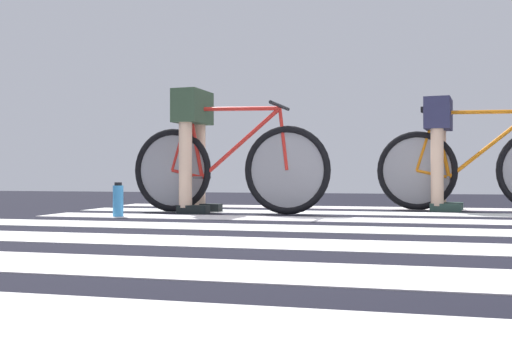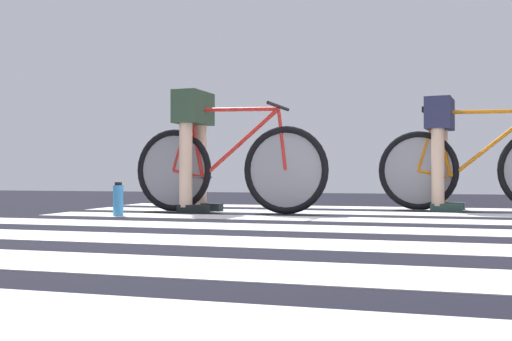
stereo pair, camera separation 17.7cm
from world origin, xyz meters
name	(u,v)px [view 1 (the left image)]	position (x,y,z in m)	size (l,w,h in m)	color
ground	(364,235)	(0.00, 0.00, 0.01)	(18.00, 14.00, 0.02)	black
crosswalk_markings	(362,237)	(0.00, -0.22, 0.02)	(5.46, 5.76, 0.00)	silver
bicycle_1_of_2	(227,167)	(-1.20, 1.43, 0.41)	(1.73, 0.52, 0.93)	black
cyclist_1_of_2	(193,134)	(-1.51, 1.45, 0.69)	(0.34, 0.43, 1.03)	beige
bicycle_2_of_2	(476,167)	(0.85, 2.18, 0.41)	(1.73, 0.53, 0.93)	black
cyclist_2_of_2	(439,138)	(0.54, 2.23, 0.67)	(0.36, 0.44, 1.00)	beige
water_bottle	(118,200)	(-1.89, 0.83, 0.15)	(0.08, 0.08, 0.26)	#3B93D6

